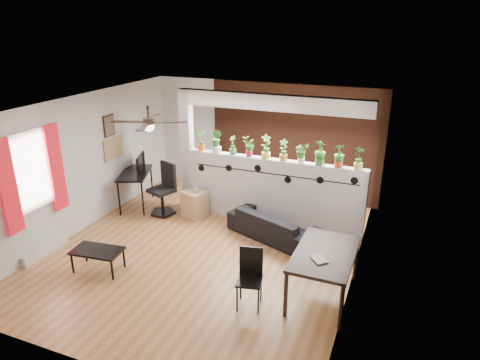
% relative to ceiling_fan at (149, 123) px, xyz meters
% --- Properties ---
extents(room_shell, '(6.30, 7.10, 2.90)m').
position_rel_ceiling_fan_xyz_m(room_shell, '(0.80, 0.30, -1.01)').
color(room_shell, brown).
rests_on(room_shell, ground).
extents(partition_wall, '(3.60, 0.18, 1.35)m').
position_rel_ceiling_fan_xyz_m(partition_wall, '(1.60, 1.80, -1.64)').
color(partition_wall, '#BCBCC1').
rests_on(partition_wall, ground).
extents(ceiling_header, '(3.60, 0.18, 0.30)m').
position_rel_ceiling_fan_xyz_m(ceiling_header, '(1.60, 1.80, 0.14)').
color(ceiling_header, white).
rests_on(ceiling_header, room_shell).
extents(pier_column, '(0.22, 0.20, 2.60)m').
position_rel_ceiling_fan_xyz_m(pier_column, '(-0.31, 1.80, -1.01)').
color(pier_column, '#BCBCC1').
rests_on(pier_column, ground).
extents(brick_panel, '(3.90, 0.05, 2.60)m').
position_rel_ceiling_fan_xyz_m(brick_panel, '(1.60, 3.27, -1.01)').
color(brick_panel, '#A74F30').
rests_on(brick_panel, ground).
extents(vine_decal, '(3.31, 0.01, 0.30)m').
position_rel_ceiling_fan_xyz_m(vine_decal, '(1.60, 1.70, -1.23)').
color(vine_decal, black).
rests_on(vine_decal, partition_wall).
extents(window_assembly, '(0.09, 1.30, 1.55)m').
position_rel_ceiling_fan_xyz_m(window_assembly, '(-1.76, -0.90, -0.81)').
color(window_assembly, white).
rests_on(window_assembly, room_shell).
extents(baseboard_heater, '(0.08, 1.00, 0.18)m').
position_rel_ceiling_fan_xyz_m(baseboard_heater, '(-1.74, -0.90, -2.22)').
color(baseboard_heater, silver).
rests_on(baseboard_heater, ground).
extents(corkboard, '(0.03, 0.60, 0.45)m').
position_rel_ceiling_fan_xyz_m(corkboard, '(-1.78, 1.25, -0.96)').
color(corkboard, '#9C7E4B').
rests_on(corkboard, room_shell).
extents(framed_art, '(0.03, 0.34, 0.44)m').
position_rel_ceiling_fan_xyz_m(framed_art, '(-1.78, 1.20, -0.46)').
color(framed_art, '#8C7259').
rests_on(framed_art, room_shell).
extents(ceiling_fan, '(1.19, 1.19, 0.43)m').
position_rel_ceiling_fan_xyz_m(ceiling_fan, '(0.00, 0.00, 0.00)').
color(ceiling_fan, black).
rests_on(ceiling_fan, room_shell).
extents(potted_plant_0, '(0.23, 0.20, 0.41)m').
position_rel_ceiling_fan_xyz_m(potted_plant_0, '(0.02, 1.80, -0.75)').
color(potted_plant_0, orange).
rests_on(potted_plant_0, partition_wall).
extents(potted_plant_1, '(0.30, 0.26, 0.49)m').
position_rel_ceiling_fan_xyz_m(potted_plant_1, '(0.37, 1.80, -0.71)').
color(potted_plant_1, white).
rests_on(potted_plant_1, partition_wall).
extents(potted_plant_2, '(0.24, 0.23, 0.39)m').
position_rel_ceiling_fan_xyz_m(potted_plant_2, '(0.72, 1.80, -0.76)').
color(potted_plant_2, '#328A44').
rests_on(potted_plant_2, partition_wall).
extents(potted_plant_3, '(0.24, 0.24, 0.39)m').
position_rel_ceiling_fan_xyz_m(potted_plant_3, '(1.07, 1.80, -0.76)').
color(potted_plant_3, '#C82043').
rests_on(potted_plant_3, partition_wall).
extents(potted_plant_4, '(0.32, 0.31, 0.48)m').
position_rel_ceiling_fan_xyz_m(potted_plant_4, '(1.42, 1.80, -0.71)').
color(potted_plant_4, '#E9D852').
rests_on(potted_plant_4, partition_wall).
extents(potted_plant_5, '(0.25, 0.22, 0.42)m').
position_rel_ceiling_fan_xyz_m(potted_plant_5, '(1.78, 1.80, -0.74)').
color(potted_plant_5, orange).
rests_on(potted_plant_5, partition_wall).
extents(potted_plant_6, '(0.25, 0.24, 0.39)m').
position_rel_ceiling_fan_xyz_m(potted_plant_6, '(2.13, 1.80, -0.75)').
color(potted_plant_6, silver).
rests_on(potted_plant_6, partition_wall).
extents(potted_plant_7, '(0.29, 0.26, 0.47)m').
position_rel_ceiling_fan_xyz_m(potted_plant_7, '(2.48, 1.80, -0.72)').
color(potted_plant_7, '#448530').
rests_on(potted_plant_7, partition_wall).
extents(potted_plant_8, '(0.27, 0.25, 0.43)m').
position_rel_ceiling_fan_xyz_m(potted_plant_8, '(2.83, 1.80, -0.74)').
color(potted_plant_8, red).
rests_on(potted_plant_8, partition_wall).
extents(potted_plant_9, '(0.26, 0.22, 0.44)m').
position_rel_ceiling_fan_xyz_m(potted_plant_9, '(3.18, 1.80, -0.73)').
color(potted_plant_9, gold).
rests_on(potted_plant_9, partition_wall).
extents(sofa, '(1.83, 1.23, 0.50)m').
position_rel_ceiling_fan_xyz_m(sofa, '(1.81, 1.18, -2.06)').
color(sofa, black).
rests_on(sofa, ground).
extents(cube_shelf, '(0.56, 0.53, 0.55)m').
position_rel_ceiling_fan_xyz_m(cube_shelf, '(-0.01, 1.46, -2.04)').
color(cube_shelf, tan).
rests_on(cube_shelf, ground).
extents(cup, '(0.15, 0.15, 0.10)m').
position_rel_ceiling_fan_xyz_m(cup, '(0.04, 1.46, -1.71)').
color(cup, gray).
rests_on(cup, cube_shelf).
extents(computer_desk, '(0.94, 1.23, 0.79)m').
position_rel_ceiling_fan_xyz_m(computer_desk, '(-1.45, 1.46, -1.60)').
color(computer_desk, black).
rests_on(computer_desk, ground).
extents(monitor, '(0.34, 0.17, 0.20)m').
position_rel_ceiling_fan_xyz_m(monitor, '(-1.45, 1.61, -1.43)').
color(monitor, black).
rests_on(monitor, computer_desk).
extents(office_chair, '(0.59, 0.59, 1.09)m').
position_rel_ceiling_fan_xyz_m(office_chair, '(-0.66, 1.35, -1.83)').
color(office_chair, black).
rests_on(office_chair, ground).
extents(dining_table, '(0.85, 1.39, 0.75)m').
position_rel_ceiling_fan_xyz_m(dining_table, '(3.05, -0.32, -1.64)').
color(dining_table, black).
rests_on(dining_table, ground).
extents(book, '(0.28, 0.29, 0.02)m').
position_rel_ceiling_fan_xyz_m(book, '(2.95, -0.62, -1.55)').
color(book, gray).
rests_on(book, dining_table).
extents(folding_chair, '(0.42, 0.42, 0.89)m').
position_rel_ceiling_fan_xyz_m(folding_chair, '(2.10, -0.86, -1.79)').
color(folding_chair, black).
rests_on(folding_chair, ground).
extents(coffee_table, '(0.86, 0.54, 0.38)m').
position_rel_ceiling_fan_xyz_m(coffee_table, '(-0.53, -0.98, -1.98)').
color(coffee_table, black).
rests_on(coffee_table, ground).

